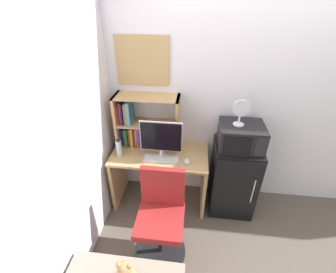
{
  "coord_description": "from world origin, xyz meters",
  "views": [
    {
      "loc": [
        -0.64,
        -2.43,
        2.3
      ],
      "look_at": [
        -0.9,
        -0.32,
        0.99
      ],
      "focal_mm": 24.64,
      "sensor_mm": 36.0,
      "label": 1
    }
  ],
  "objects_px": {
    "hutch_bookshelf": "(139,123)",
    "microwave": "(241,136)",
    "keyboard": "(161,159)",
    "mini_fridge": "(233,178)",
    "desk_fan": "(241,111)",
    "monitor": "(161,139)",
    "desk_chair": "(161,220)",
    "computer_mouse": "(187,161)",
    "wall_corkboard": "(142,61)",
    "water_bottle": "(119,148)"
  },
  "relations": [
    {
      "from": "monitor",
      "to": "water_bottle",
      "type": "relative_size",
      "value": 2.24
    },
    {
      "from": "computer_mouse",
      "to": "hutch_bookshelf",
      "type": "bearing_deg",
      "value": 153.3
    },
    {
      "from": "wall_corkboard",
      "to": "monitor",
      "type": "bearing_deg",
      "value": -57.74
    },
    {
      "from": "water_bottle",
      "to": "desk_chair",
      "type": "bearing_deg",
      "value": -46.2
    },
    {
      "from": "hutch_bookshelf",
      "to": "computer_mouse",
      "type": "height_order",
      "value": "hutch_bookshelf"
    },
    {
      "from": "monitor",
      "to": "mini_fridge",
      "type": "height_order",
      "value": "monitor"
    },
    {
      "from": "hutch_bookshelf",
      "to": "monitor",
      "type": "relative_size",
      "value": 1.56
    },
    {
      "from": "hutch_bookshelf",
      "to": "computer_mouse",
      "type": "distance_m",
      "value": 0.72
    },
    {
      "from": "mini_fridge",
      "to": "keyboard",
      "type": "bearing_deg",
      "value": -170.26
    },
    {
      "from": "hutch_bookshelf",
      "to": "mini_fridge",
      "type": "distance_m",
      "value": 1.29
    },
    {
      "from": "desk_fan",
      "to": "monitor",
      "type": "bearing_deg",
      "value": -171.3
    },
    {
      "from": "wall_corkboard",
      "to": "desk_chair",
      "type": "bearing_deg",
      "value": -71.44
    },
    {
      "from": "monitor",
      "to": "mini_fridge",
      "type": "bearing_deg",
      "value": 8.4
    },
    {
      "from": "monitor",
      "to": "microwave",
      "type": "height_order",
      "value": "monitor"
    },
    {
      "from": "hutch_bookshelf",
      "to": "computer_mouse",
      "type": "bearing_deg",
      "value": -26.7
    },
    {
      "from": "monitor",
      "to": "desk_fan",
      "type": "bearing_deg",
      "value": 8.7
    },
    {
      "from": "hutch_bookshelf",
      "to": "microwave",
      "type": "height_order",
      "value": "hutch_bookshelf"
    },
    {
      "from": "keyboard",
      "to": "water_bottle",
      "type": "bearing_deg",
      "value": 176.01
    },
    {
      "from": "desk_chair",
      "to": "microwave",
      "type": "bearing_deg",
      "value": 42.53
    },
    {
      "from": "keyboard",
      "to": "computer_mouse",
      "type": "distance_m",
      "value": 0.29
    },
    {
      "from": "microwave",
      "to": "desk_chair",
      "type": "bearing_deg",
      "value": -137.47
    },
    {
      "from": "keyboard",
      "to": "desk_chair",
      "type": "relative_size",
      "value": 0.4
    },
    {
      "from": "hutch_bookshelf",
      "to": "desk_chair",
      "type": "xyz_separation_m",
      "value": [
        0.38,
        -0.84,
        -0.61
      ]
    },
    {
      "from": "monitor",
      "to": "water_bottle",
      "type": "distance_m",
      "value": 0.51
    },
    {
      "from": "monitor",
      "to": "desk_chair",
      "type": "bearing_deg",
      "value": -82.23
    },
    {
      "from": "computer_mouse",
      "to": "mini_fridge",
      "type": "bearing_deg",
      "value": 15.45
    },
    {
      "from": "keyboard",
      "to": "microwave",
      "type": "bearing_deg",
      "value": 9.94
    },
    {
      "from": "computer_mouse",
      "to": "desk_fan",
      "type": "relative_size",
      "value": 0.37
    },
    {
      "from": "keyboard",
      "to": "mini_fridge",
      "type": "bearing_deg",
      "value": 9.74
    },
    {
      "from": "keyboard",
      "to": "mini_fridge",
      "type": "xyz_separation_m",
      "value": [
        0.84,
        0.14,
        -0.31
      ]
    },
    {
      "from": "keyboard",
      "to": "computer_mouse",
      "type": "height_order",
      "value": "computer_mouse"
    },
    {
      "from": "monitor",
      "to": "desk_fan",
      "type": "xyz_separation_m",
      "value": [
        0.79,
        0.12,
        0.32
      ]
    },
    {
      "from": "microwave",
      "to": "desk_chair",
      "type": "distance_m",
      "value": 1.19
    },
    {
      "from": "monitor",
      "to": "hutch_bookshelf",
      "type": "bearing_deg",
      "value": 138.34
    },
    {
      "from": "water_bottle",
      "to": "wall_corkboard",
      "type": "distance_m",
      "value": 0.98
    },
    {
      "from": "microwave",
      "to": "desk_fan",
      "type": "distance_m",
      "value": 0.3
    },
    {
      "from": "desk_fan",
      "to": "computer_mouse",
      "type": "bearing_deg",
      "value": -163.46
    },
    {
      "from": "mini_fridge",
      "to": "desk_fan",
      "type": "relative_size",
      "value": 3.2
    },
    {
      "from": "hutch_bookshelf",
      "to": "water_bottle",
      "type": "bearing_deg",
      "value": -125.31
    },
    {
      "from": "microwave",
      "to": "wall_corkboard",
      "type": "relative_size",
      "value": 0.81
    },
    {
      "from": "keyboard",
      "to": "wall_corkboard",
      "type": "distance_m",
      "value": 1.07
    },
    {
      "from": "water_bottle",
      "to": "desk_fan",
      "type": "relative_size",
      "value": 0.74
    },
    {
      "from": "hutch_bookshelf",
      "to": "computer_mouse",
      "type": "xyz_separation_m",
      "value": [
        0.59,
        -0.3,
        -0.28
      ]
    },
    {
      "from": "mini_fridge",
      "to": "microwave",
      "type": "xyz_separation_m",
      "value": [
        0.0,
        0.0,
        0.58
      ]
    },
    {
      "from": "hutch_bookshelf",
      "to": "wall_corkboard",
      "type": "xyz_separation_m",
      "value": [
        0.06,
        0.12,
        0.67
      ]
    },
    {
      "from": "water_bottle",
      "to": "keyboard",
      "type": "bearing_deg",
      "value": -3.99
    },
    {
      "from": "hutch_bookshelf",
      "to": "desk_fan",
      "type": "xyz_separation_m",
      "value": [
        1.09,
        -0.15,
        0.28
      ]
    },
    {
      "from": "desk_fan",
      "to": "desk_chair",
      "type": "distance_m",
      "value": 1.34
    },
    {
      "from": "monitor",
      "to": "mini_fridge",
      "type": "xyz_separation_m",
      "value": [
        0.84,
        0.12,
        -0.56
      ]
    },
    {
      "from": "computer_mouse",
      "to": "wall_corkboard",
      "type": "distance_m",
      "value": 1.17
    }
  ]
}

